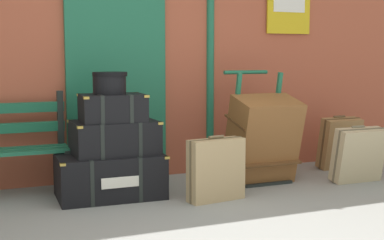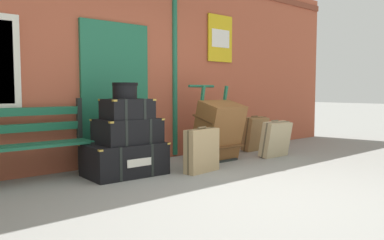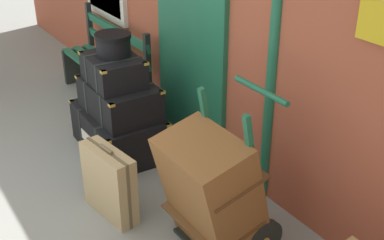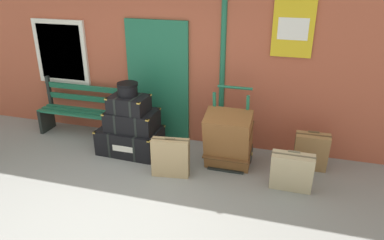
% 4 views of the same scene
% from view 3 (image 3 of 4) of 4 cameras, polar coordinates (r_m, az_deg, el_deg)
% --- Properties ---
extents(platform_bench, '(1.60, 0.43, 1.01)m').
position_cam_3_polar(platform_bench, '(6.04, -9.65, 6.08)').
color(platform_bench, '#1E6647').
rests_on(platform_bench, ground).
extents(steamer_trunk_base, '(1.04, 0.69, 0.43)m').
position_cam_3_polar(steamer_trunk_base, '(5.05, -8.27, -1.19)').
color(steamer_trunk_base, black).
rests_on(steamer_trunk_base, ground).
extents(steamer_trunk_middle, '(0.81, 0.55, 0.33)m').
position_cam_3_polar(steamer_trunk_middle, '(4.84, -8.21, 2.42)').
color(steamer_trunk_middle, black).
rests_on(steamer_trunk_middle, steamer_trunk_base).
extents(steamer_trunk_top, '(0.63, 0.48, 0.27)m').
position_cam_3_polar(steamer_trunk_top, '(4.73, -8.89, 5.62)').
color(steamer_trunk_top, black).
rests_on(steamer_trunk_top, steamer_trunk_middle).
extents(round_hatbox, '(0.33, 0.33, 0.21)m').
position_cam_3_polar(round_hatbox, '(4.67, -8.92, 8.60)').
color(round_hatbox, black).
rests_on(round_hatbox, steamer_trunk_top).
extents(porters_trolley, '(0.71, 0.58, 1.20)m').
position_cam_3_polar(porters_trolley, '(3.85, 4.33, -9.84)').
color(porters_trolley, black).
rests_on(porters_trolley, ground).
extents(large_brown_trunk, '(0.70, 0.64, 0.96)m').
position_cam_3_polar(large_brown_trunk, '(3.65, 2.25, -8.17)').
color(large_brown_trunk, brown).
rests_on(large_brown_trunk, ground).
extents(suitcase_beige, '(0.57, 0.25, 0.63)m').
position_cam_3_polar(suitcase_beige, '(4.12, -9.34, -7.01)').
color(suitcase_beige, tan).
rests_on(suitcase_beige, ground).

